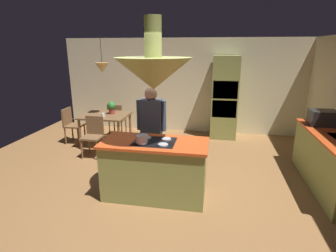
{
  "coord_description": "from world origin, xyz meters",
  "views": [
    {
      "loc": [
        0.9,
        -3.98,
        2.3
      ],
      "look_at": [
        0.1,
        0.4,
        1.0
      ],
      "focal_mm": 28.82,
      "sensor_mm": 36.0,
      "label": 1
    }
  ],
  "objects_px": {
    "chair_by_back_wall": "(116,118)",
    "potted_plant_on_table": "(112,107)",
    "kitchen_island": "(155,169)",
    "dining_table": "(106,118)",
    "cup_on_table": "(103,115)",
    "person_at_island": "(152,127)",
    "chair_facing_island": "(93,133)",
    "chair_at_corner": "(71,123)",
    "microwave_on_counter": "(323,118)",
    "oven_tower": "(225,98)",
    "cooking_pot_on_cooktop": "(142,139)"
  },
  "relations": [
    {
      "from": "oven_tower",
      "to": "person_at_island",
      "type": "distance_m",
      "value": 2.9
    },
    {
      "from": "person_at_island",
      "to": "chair_by_back_wall",
      "type": "height_order",
      "value": "person_at_island"
    },
    {
      "from": "cup_on_table",
      "to": "microwave_on_counter",
      "type": "distance_m",
      "value": 4.52
    },
    {
      "from": "dining_table",
      "to": "cooking_pot_on_cooktop",
      "type": "bearing_deg",
      "value": -55.37
    },
    {
      "from": "kitchen_island",
      "to": "person_at_island",
      "type": "bearing_deg",
      "value": 107.46
    },
    {
      "from": "potted_plant_on_table",
      "to": "chair_at_corner",
      "type": "bearing_deg",
      "value": -174.68
    },
    {
      "from": "kitchen_island",
      "to": "potted_plant_on_table",
      "type": "distance_m",
      "value": 2.74
    },
    {
      "from": "kitchen_island",
      "to": "dining_table",
      "type": "xyz_separation_m",
      "value": [
        -1.7,
        2.1,
        0.2
      ]
    },
    {
      "from": "kitchen_island",
      "to": "oven_tower",
      "type": "bearing_deg",
      "value": 71.26
    },
    {
      "from": "oven_tower",
      "to": "cup_on_table",
      "type": "bearing_deg",
      "value": -153.42
    },
    {
      "from": "dining_table",
      "to": "chair_by_back_wall",
      "type": "relative_size",
      "value": 1.23
    },
    {
      "from": "chair_by_back_wall",
      "to": "microwave_on_counter",
      "type": "bearing_deg",
      "value": 163.5
    },
    {
      "from": "microwave_on_counter",
      "to": "chair_by_back_wall",
      "type": "bearing_deg",
      "value": 163.5
    },
    {
      "from": "chair_facing_island",
      "to": "chair_by_back_wall",
      "type": "relative_size",
      "value": 1.0
    },
    {
      "from": "dining_table",
      "to": "chair_facing_island",
      "type": "xyz_separation_m",
      "value": [
        0.0,
        -0.69,
        -0.16
      ]
    },
    {
      "from": "dining_table",
      "to": "person_at_island",
      "type": "height_order",
      "value": "person_at_island"
    },
    {
      "from": "person_at_island",
      "to": "chair_facing_island",
      "type": "relative_size",
      "value": 1.9
    },
    {
      "from": "chair_by_back_wall",
      "to": "kitchen_island",
      "type": "bearing_deg",
      "value": 121.35
    },
    {
      "from": "dining_table",
      "to": "potted_plant_on_table",
      "type": "height_order",
      "value": "potted_plant_on_table"
    },
    {
      "from": "chair_facing_island",
      "to": "cooking_pot_on_cooktop",
      "type": "height_order",
      "value": "cooking_pot_on_cooktop"
    },
    {
      "from": "microwave_on_counter",
      "to": "cooking_pot_on_cooktop",
      "type": "bearing_deg",
      "value": -152.29
    },
    {
      "from": "cup_on_table",
      "to": "potted_plant_on_table",
      "type": "bearing_deg",
      "value": 75.71
    },
    {
      "from": "chair_at_corner",
      "to": "cooking_pot_on_cooktop",
      "type": "height_order",
      "value": "cooking_pot_on_cooktop"
    },
    {
      "from": "person_at_island",
      "to": "microwave_on_counter",
      "type": "xyz_separation_m",
      "value": [
        3.05,
        0.79,
        0.11
      ]
    },
    {
      "from": "cooking_pot_on_cooktop",
      "to": "kitchen_island",
      "type": "bearing_deg",
      "value": 39.09
    },
    {
      "from": "cup_on_table",
      "to": "chair_facing_island",
      "type": "bearing_deg",
      "value": -95.9
    },
    {
      "from": "oven_tower",
      "to": "chair_at_corner",
      "type": "distance_m",
      "value": 3.92
    },
    {
      "from": "dining_table",
      "to": "chair_by_back_wall",
      "type": "bearing_deg",
      "value": 90.0
    },
    {
      "from": "oven_tower",
      "to": "chair_by_back_wall",
      "type": "distance_m",
      "value": 2.89
    },
    {
      "from": "chair_by_back_wall",
      "to": "cooking_pot_on_cooktop",
      "type": "relative_size",
      "value": 4.83
    },
    {
      "from": "oven_tower",
      "to": "dining_table",
      "type": "xyz_separation_m",
      "value": [
        -2.8,
        -1.14,
        -0.39
      ]
    },
    {
      "from": "chair_by_back_wall",
      "to": "potted_plant_on_table",
      "type": "relative_size",
      "value": 2.9
    },
    {
      "from": "chair_by_back_wall",
      "to": "chair_at_corner",
      "type": "distance_m",
      "value": 1.14
    },
    {
      "from": "oven_tower",
      "to": "cooking_pot_on_cooktop",
      "type": "relative_size",
      "value": 11.73
    },
    {
      "from": "potted_plant_on_table",
      "to": "microwave_on_counter",
      "type": "distance_m",
      "value": 4.47
    },
    {
      "from": "dining_table",
      "to": "cup_on_table",
      "type": "relative_size",
      "value": 11.88
    },
    {
      "from": "oven_tower",
      "to": "cooking_pot_on_cooktop",
      "type": "distance_m",
      "value": 3.6
    },
    {
      "from": "dining_table",
      "to": "cup_on_table",
      "type": "bearing_deg",
      "value": -78.64
    },
    {
      "from": "chair_facing_island",
      "to": "microwave_on_counter",
      "type": "relative_size",
      "value": 1.89
    },
    {
      "from": "chair_by_back_wall",
      "to": "potted_plant_on_table",
      "type": "xyz_separation_m",
      "value": [
        0.13,
        -0.59,
        0.42
      ]
    },
    {
      "from": "microwave_on_counter",
      "to": "cooking_pot_on_cooktop",
      "type": "distance_m",
      "value": 3.39
    },
    {
      "from": "kitchen_island",
      "to": "dining_table",
      "type": "bearing_deg",
      "value": 128.99
    },
    {
      "from": "chair_facing_island",
      "to": "person_at_island",
      "type": "bearing_deg",
      "value": -26.76
    },
    {
      "from": "kitchen_island",
      "to": "dining_table",
      "type": "distance_m",
      "value": 2.71
    },
    {
      "from": "kitchen_island",
      "to": "cooking_pot_on_cooktop",
      "type": "xyz_separation_m",
      "value": [
        -0.16,
        -0.13,
        0.53
      ]
    },
    {
      "from": "person_at_island",
      "to": "potted_plant_on_table",
      "type": "bearing_deg",
      "value": 131.48
    },
    {
      "from": "cup_on_table",
      "to": "chair_by_back_wall",
      "type": "bearing_deg",
      "value": 92.92
    },
    {
      "from": "cup_on_table",
      "to": "chair_at_corner",
      "type": "bearing_deg",
      "value": 166.28
    },
    {
      "from": "chair_by_back_wall",
      "to": "chair_at_corner",
      "type": "bearing_deg",
      "value": 37.08
    },
    {
      "from": "cup_on_table",
      "to": "dining_table",
      "type": "bearing_deg",
      "value": 101.36
    }
  ]
}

